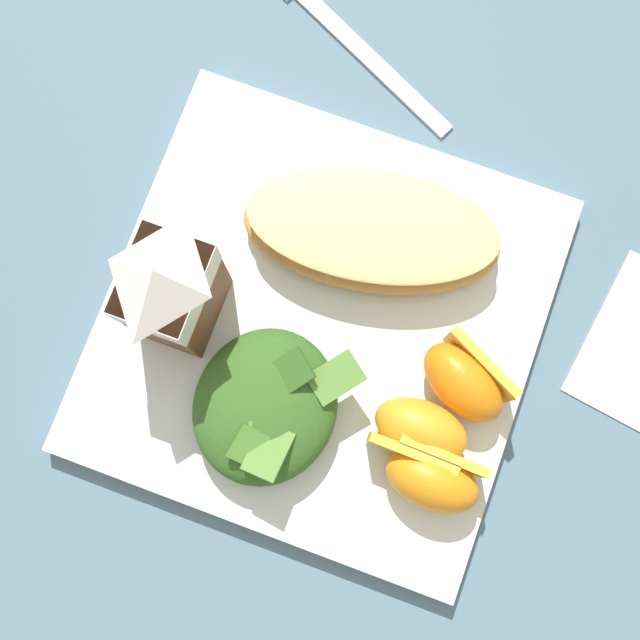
{
  "coord_description": "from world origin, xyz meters",
  "views": [
    {
      "loc": [
        -0.08,
        -0.03,
        0.54
      ],
      "look_at": [
        0.0,
        0.0,
        0.03
      ],
      "focal_mm": 44.88,
      "sensor_mm": 36.0,
      "label": 1
    }
  ],
  "objects_px": {
    "white_plate": "(320,324)",
    "orange_wedge_middle": "(420,432)",
    "green_salad_pile": "(266,406)",
    "milk_carton": "(170,290)",
    "orange_wedge_rear": "(465,380)",
    "metal_fork": "(339,28)",
    "cheesy_pizza_bread": "(372,231)",
    "orange_wedge_front": "(433,478)"
  },
  "relations": [
    {
      "from": "green_salad_pile",
      "to": "milk_carton",
      "type": "bearing_deg",
      "value": 59.64
    },
    {
      "from": "milk_carton",
      "to": "orange_wedge_middle",
      "type": "distance_m",
      "value": 0.18
    },
    {
      "from": "green_salad_pile",
      "to": "milk_carton",
      "type": "height_order",
      "value": "milk_carton"
    },
    {
      "from": "orange_wedge_rear",
      "to": "milk_carton",
      "type": "bearing_deg",
      "value": 94.58
    },
    {
      "from": "white_plate",
      "to": "orange_wedge_front",
      "type": "xyz_separation_m",
      "value": [
        -0.07,
        -0.1,
        0.03
      ]
    },
    {
      "from": "green_salad_pile",
      "to": "milk_carton",
      "type": "distance_m",
      "value": 0.09
    },
    {
      "from": "cheesy_pizza_bread",
      "to": "orange_wedge_rear",
      "type": "relative_size",
      "value": 2.61
    },
    {
      "from": "cheesy_pizza_bread",
      "to": "metal_fork",
      "type": "height_order",
      "value": "cheesy_pizza_bread"
    },
    {
      "from": "cheesy_pizza_bread",
      "to": "metal_fork",
      "type": "relative_size",
      "value": 1.03
    },
    {
      "from": "green_salad_pile",
      "to": "orange_wedge_middle",
      "type": "xyz_separation_m",
      "value": [
        0.02,
        -0.1,
        -0.0
      ]
    },
    {
      "from": "orange_wedge_rear",
      "to": "metal_fork",
      "type": "height_order",
      "value": "orange_wedge_rear"
    },
    {
      "from": "green_salad_pile",
      "to": "orange_wedge_front",
      "type": "height_order",
      "value": "green_salad_pile"
    },
    {
      "from": "cheesy_pizza_bread",
      "to": "green_salad_pile",
      "type": "relative_size",
      "value": 1.82
    },
    {
      "from": "green_salad_pile",
      "to": "milk_carton",
      "type": "relative_size",
      "value": 0.91
    },
    {
      "from": "green_salad_pile",
      "to": "cheesy_pizza_bread",
      "type": "bearing_deg",
      "value": -10.7
    },
    {
      "from": "orange_wedge_rear",
      "to": "metal_fork",
      "type": "distance_m",
      "value": 0.27
    },
    {
      "from": "milk_carton",
      "to": "green_salad_pile",
      "type": "bearing_deg",
      "value": -120.36
    },
    {
      "from": "cheesy_pizza_bread",
      "to": "orange_wedge_rear",
      "type": "bearing_deg",
      "value": -129.36
    },
    {
      "from": "orange_wedge_middle",
      "to": "orange_wedge_rear",
      "type": "relative_size",
      "value": 0.87
    },
    {
      "from": "green_salad_pile",
      "to": "orange_wedge_front",
      "type": "xyz_separation_m",
      "value": [
        -0.01,
        -0.11,
        -0.0
      ]
    },
    {
      "from": "green_salad_pile",
      "to": "orange_wedge_front",
      "type": "bearing_deg",
      "value": -92.81
    },
    {
      "from": "white_plate",
      "to": "orange_wedge_middle",
      "type": "distance_m",
      "value": 0.1
    },
    {
      "from": "cheesy_pizza_bread",
      "to": "orange_wedge_front",
      "type": "distance_m",
      "value": 0.16
    },
    {
      "from": "orange_wedge_front",
      "to": "orange_wedge_rear",
      "type": "bearing_deg",
      "value": 0.43
    },
    {
      "from": "white_plate",
      "to": "metal_fork",
      "type": "bearing_deg",
      "value": 16.58
    },
    {
      "from": "orange_wedge_front",
      "to": "orange_wedge_middle",
      "type": "height_order",
      "value": "same"
    },
    {
      "from": "cheesy_pizza_bread",
      "to": "milk_carton",
      "type": "bearing_deg",
      "value": 131.23
    },
    {
      "from": "orange_wedge_front",
      "to": "orange_wedge_rear",
      "type": "height_order",
      "value": "same"
    },
    {
      "from": "white_plate",
      "to": "orange_wedge_front",
      "type": "height_order",
      "value": "orange_wedge_front"
    },
    {
      "from": "green_salad_pile",
      "to": "metal_fork",
      "type": "relative_size",
      "value": 0.57
    },
    {
      "from": "cheesy_pizza_bread",
      "to": "green_salad_pile",
      "type": "height_order",
      "value": "green_salad_pile"
    },
    {
      "from": "orange_wedge_middle",
      "to": "orange_wedge_rear",
      "type": "xyz_separation_m",
      "value": [
        0.04,
        -0.02,
        0.0
      ]
    },
    {
      "from": "orange_wedge_front",
      "to": "orange_wedge_rear",
      "type": "relative_size",
      "value": 0.87
    },
    {
      "from": "orange_wedge_middle",
      "to": "metal_fork",
      "type": "bearing_deg",
      "value": 29.63
    },
    {
      "from": "milk_carton",
      "to": "orange_wedge_front",
      "type": "bearing_deg",
      "value": -104.7
    },
    {
      "from": "cheesy_pizza_bread",
      "to": "orange_wedge_middle",
      "type": "distance_m",
      "value": 0.13
    },
    {
      "from": "green_salad_pile",
      "to": "orange_wedge_rear",
      "type": "distance_m",
      "value": 0.13
    },
    {
      "from": "white_plate",
      "to": "orange_wedge_middle",
      "type": "xyz_separation_m",
      "value": [
        -0.05,
        -0.08,
        0.03
      ]
    },
    {
      "from": "cheesy_pizza_bread",
      "to": "milk_carton",
      "type": "relative_size",
      "value": 1.66
    },
    {
      "from": "metal_fork",
      "to": "orange_wedge_middle",
      "type": "bearing_deg",
      "value": -150.37
    },
    {
      "from": "cheesy_pizza_bread",
      "to": "milk_carton",
      "type": "distance_m",
      "value": 0.14
    },
    {
      "from": "green_salad_pile",
      "to": "orange_wedge_middle",
      "type": "height_order",
      "value": "green_salad_pile"
    }
  ]
}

